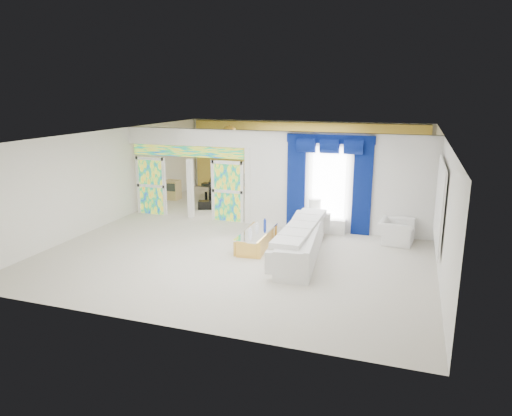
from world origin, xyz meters
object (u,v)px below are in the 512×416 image
(console_table, at_px, (324,225))
(grand_piano, at_px, (227,189))
(coffee_table, at_px, (257,239))
(white_sofa, at_px, (302,242))
(armchair, at_px, (397,231))

(console_table, height_order, grand_piano, grand_piano)
(coffee_table, height_order, console_table, console_table)
(white_sofa, xyz_separation_m, armchair, (2.29, 1.90, -0.04))
(white_sofa, relative_size, coffee_table, 1.98)
(coffee_table, distance_m, console_table, 2.48)
(armchair, distance_m, grand_piano, 7.46)
(white_sofa, distance_m, grand_piano, 6.90)
(coffee_table, height_order, armchair, armchair)
(white_sofa, height_order, armchair, white_sofa)
(white_sofa, xyz_separation_m, grand_piano, (-4.30, 5.40, 0.07))
(console_table, relative_size, armchair, 1.27)
(coffee_table, xyz_separation_m, armchair, (3.64, 1.60, 0.12))
(coffee_table, distance_m, armchair, 3.98)
(white_sofa, bearing_deg, grand_piano, 122.86)
(console_table, distance_m, grand_piano, 5.45)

